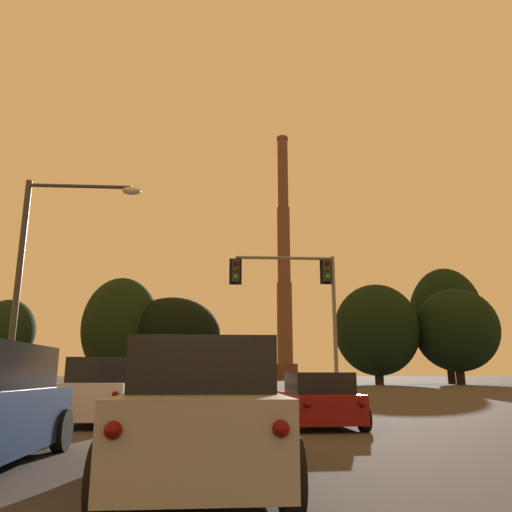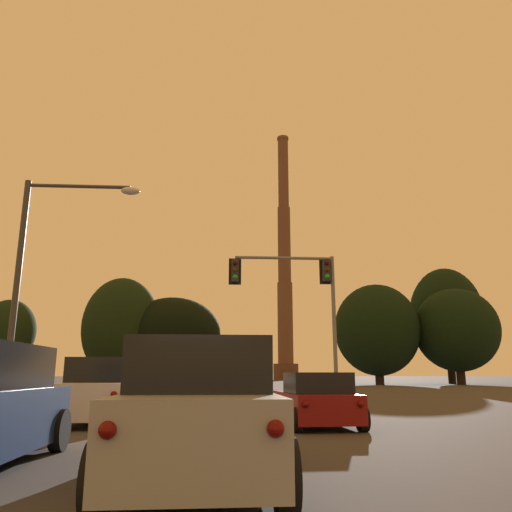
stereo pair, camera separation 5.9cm
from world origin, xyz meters
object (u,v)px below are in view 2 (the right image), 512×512
suv_left_lane_front (106,391)px  traffic_light_overhead_right (300,290)px  hatchback_right_lane_front (315,401)px  street_lamp (41,264)px  smokestack (285,278)px  suv_center_lane_second (200,410)px

suv_left_lane_front → traffic_light_overhead_right: 10.74m
suv_left_lane_front → traffic_light_overhead_right: bearing=45.9°
hatchback_right_lane_front → traffic_light_overhead_right: traffic_light_overhead_right is taller
suv_left_lane_front → street_lamp: 4.67m
traffic_light_overhead_right → smokestack: smokestack is taller
hatchback_right_lane_front → traffic_light_overhead_right: (0.95, 8.35, 4.50)m
hatchback_right_lane_front → suv_left_lane_front: size_ratio=0.85×
hatchback_right_lane_front → suv_center_lane_second: bearing=-115.6°
suv_center_lane_second → traffic_light_overhead_right: 16.30m
hatchback_right_lane_front → suv_center_lane_second: (-2.90, -6.90, 0.23)m
street_lamp → smokestack: size_ratio=0.13×
suv_left_lane_front → suv_center_lane_second: bearing=-68.1°
hatchback_right_lane_front → suv_center_lane_second: 7.49m
suv_left_lane_front → traffic_light_overhead_right: traffic_light_overhead_right is taller
suv_left_lane_front → smokestack: size_ratio=0.08×
traffic_light_overhead_right → street_lamp: bearing=-145.4°
hatchback_right_lane_front → smokestack: bearing=80.5°
hatchback_right_lane_front → traffic_light_overhead_right: bearing=80.7°
suv_center_lane_second → street_lamp: 11.11m
traffic_light_overhead_right → smokestack: size_ratio=0.11×
street_lamp → smokestack: 106.06m
hatchback_right_lane_front → suv_left_lane_front: bearing=164.0°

